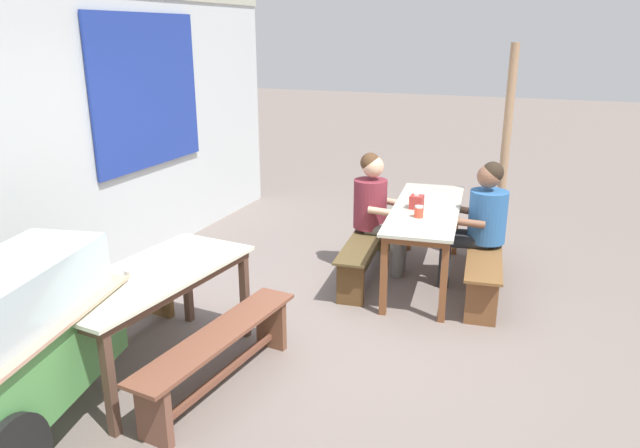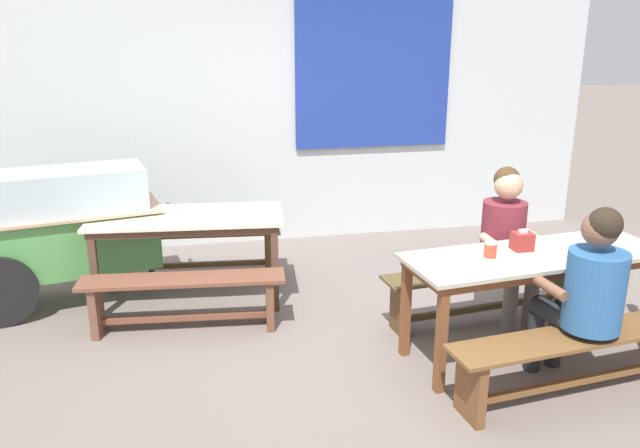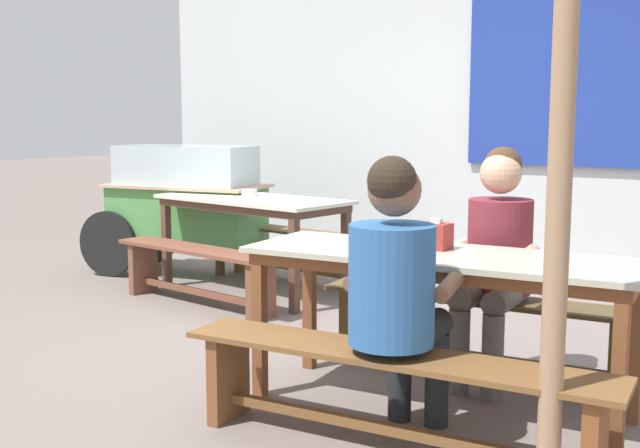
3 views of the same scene
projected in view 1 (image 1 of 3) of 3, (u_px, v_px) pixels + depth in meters
ground_plane at (342, 324)px, 5.15m from camera, size 40.00×40.00×0.00m
backdrop_wall at (86, 128)px, 5.62m from camera, size 6.82×0.23×2.95m
dining_table_far at (151, 283)px, 4.26m from camera, size 1.67×0.88×0.78m
dining_table_near at (426, 215)px, 5.84m from camera, size 1.94×0.84×0.78m
bench_far_back at (99, 317)px, 4.65m from camera, size 1.64×0.44×0.44m
bench_far_front at (220, 351)px, 4.13m from camera, size 1.60×0.45×0.44m
bench_near_back at (367, 248)px, 6.12m from camera, size 1.76×0.48×0.44m
bench_near_front at (484, 258)px, 5.81m from camera, size 1.92×0.52×0.44m
food_cart at (18, 340)px, 3.49m from camera, size 1.88×1.02×1.16m
person_near_front at (481, 217)px, 5.70m from camera, size 0.51×0.62×1.27m
person_right_near_table at (376, 205)px, 6.08m from camera, size 0.47×0.56×1.26m
tissue_box at (417, 202)px, 5.77m from camera, size 0.13×0.12×0.15m
condiment_jar at (419, 212)px, 5.49m from camera, size 0.08×0.08×0.11m
soup_bowl at (133, 272)px, 4.18m from camera, size 0.13×0.13×0.05m
wooden_support_post at (504, 159)px, 6.15m from camera, size 0.09×0.09×2.32m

